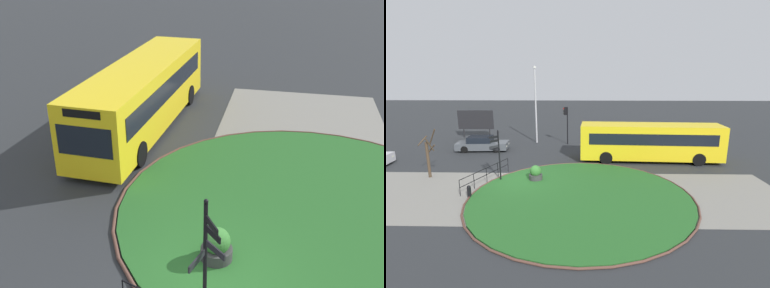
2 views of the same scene
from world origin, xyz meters
The scene contains 6 objects.
ground centered at (0.00, 0.00, 0.00)m, with size 120.00×120.00×0.00m, color #282B2D.
grass_island centered at (3.95, -2.58, 0.05)m, with size 12.61×12.61×0.10m, color #235B23.
grass_kerb_ring centered at (3.95, -2.58, 0.06)m, with size 12.92×12.92×0.11m, color brown.
signpost_directional centered at (-1.47, -0.05, 1.99)m, with size 0.74×0.71×3.44m.
bus_yellow centered at (9.49, 4.89, 1.62)m, with size 11.28×3.06×2.99m.
planter_near_signpost centered at (0.93, 0.09, 0.47)m, with size 0.88×0.88×1.05m.
Camera 1 is at (-9.01, -1.39, 8.30)m, focal length 42.70 mm.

